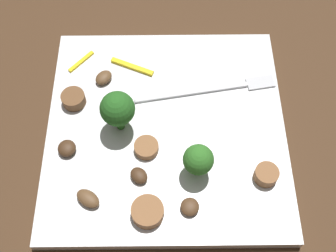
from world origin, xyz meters
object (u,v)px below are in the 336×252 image
(broccoli_floret_1, at_px, (200,160))
(pepper_strip_0, at_px, (134,67))
(mushroom_4, at_px, (141,176))
(sausage_slice_2, at_px, (148,148))
(sausage_slice_3, at_px, (75,99))
(pepper_strip_1, at_px, (83,61))
(mushroom_3, at_px, (105,78))
(mushroom_2, at_px, (90,199))
(broccoli_floret_0, at_px, (119,113))
(sausage_slice_0, at_px, (150,212))
(plate, at_px, (168,129))
(mushroom_1, at_px, (69,148))
(mushroom_0, at_px, (192,207))
(sausage_slice_1, at_px, (268,175))
(fork, at_px, (218,89))

(broccoli_floret_1, relative_size, pepper_strip_0, 0.83)
(broccoli_floret_1, relative_size, mushroom_4, 2.24)
(broccoli_floret_1, bearing_deg, sausage_slice_2, 153.87)
(mushroom_4, xyz_separation_m, pepper_strip_0, (-0.01, 0.15, -0.00))
(sausage_slice_3, relative_size, pepper_strip_1, 0.70)
(mushroom_3, height_order, mushroom_4, same)
(mushroom_2, bearing_deg, broccoli_floret_0, 70.57)
(broccoli_floret_1, height_order, sausage_slice_3, broccoli_floret_1)
(sausage_slice_0, distance_m, sausage_slice_2, 0.08)
(sausage_slice_2, xyz_separation_m, mushroom_2, (-0.06, -0.06, 0.00))
(broccoli_floret_0, relative_size, pepper_strip_0, 1.03)
(plate, bearing_deg, pepper_strip_1, 138.72)
(sausage_slice_2, relative_size, pepper_strip_0, 0.48)
(broccoli_floret_0, distance_m, sausage_slice_2, 0.05)
(plate, height_order, mushroom_2, mushroom_2)
(plate, distance_m, mushroom_1, 0.12)
(mushroom_0, xyz_separation_m, mushroom_2, (-0.11, 0.01, 0.00))
(sausage_slice_1, distance_m, pepper_strip_1, 0.28)
(mushroom_2, bearing_deg, mushroom_1, 115.74)
(mushroom_3, bearing_deg, mushroom_1, -109.76)
(sausage_slice_1, height_order, mushroom_0, sausage_slice_1)
(sausage_slice_0, xyz_separation_m, sausage_slice_3, (-0.09, 0.14, 0.00))
(mushroom_2, bearing_deg, sausage_slice_3, 102.38)
(mushroom_3, bearing_deg, broccoli_floret_1, -48.42)
(plate, distance_m, broccoli_floret_1, 0.08)
(pepper_strip_0, bearing_deg, mushroom_1, -120.92)
(plate, distance_m, broccoli_floret_0, 0.07)
(mushroom_2, distance_m, mushroom_3, 0.16)
(sausage_slice_0, distance_m, mushroom_1, 0.12)
(sausage_slice_0, xyz_separation_m, mushroom_0, (0.05, 0.01, -0.00))
(plate, bearing_deg, sausage_slice_1, -31.18)
(sausage_slice_2, bearing_deg, mushroom_0, -56.21)
(fork, distance_m, broccoli_floret_0, 0.14)
(mushroom_3, bearing_deg, pepper_strip_1, 137.72)
(mushroom_2, height_order, mushroom_3, same)
(broccoli_floret_0, distance_m, mushroom_0, 0.13)
(broccoli_floret_1, bearing_deg, mushroom_2, -164.50)
(mushroom_0, bearing_deg, plate, 103.60)
(mushroom_0, distance_m, mushroom_2, 0.11)
(broccoli_floret_1, xyz_separation_m, mushroom_4, (-0.07, -0.01, -0.03))
(pepper_strip_1, bearing_deg, broccoli_floret_1, -47.18)
(mushroom_1, xyz_separation_m, mushroom_4, (0.08, -0.03, -0.00))
(sausage_slice_3, bearing_deg, sausage_slice_1, -24.49)
(mushroom_0, xyz_separation_m, pepper_strip_1, (-0.14, 0.20, -0.00))
(sausage_slice_1, distance_m, mushroom_2, 0.20)
(broccoli_floret_0, bearing_deg, broccoli_floret_1, -31.80)
(pepper_strip_0, xyz_separation_m, pepper_strip_1, (-0.07, 0.01, -0.00))
(sausage_slice_3, height_order, mushroom_0, sausage_slice_3)
(broccoli_floret_0, height_order, mushroom_4, broccoli_floret_0)
(mushroom_1, bearing_deg, pepper_strip_0, 59.08)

